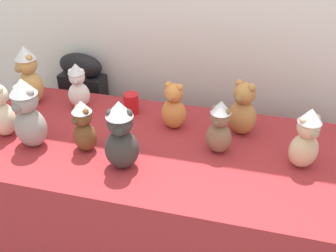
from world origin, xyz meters
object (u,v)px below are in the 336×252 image
(teddy_bear_mocha, at_px, (219,128))
(party_cup_red, at_px, (131,103))
(teddy_bear_charcoal, at_px, (121,136))
(teddy_bear_ginger, at_px, (174,107))
(display_table, at_px, (168,207))
(teddy_bear_honey, at_px, (29,75))
(instrument_case, at_px, (88,121))
(teddy_bear_ash, at_px, (28,114))
(teddy_bear_cream, at_px, (0,111))
(teddy_bear_caramel, at_px, (243,110))
(teddy_bear_chestnut, at_px, (84,126))
(teddy_bear_snow, at_px, (78,86))
(teddy_bear_sand, at_px, (306,139))

(teddy_bear_mocha, bearing_deg, party_cup_red, 170.44)
(teddy_bear_charcoal, bearing_deg, teddy_bear_ginger, 55.91)
(display_table, height_order, teddy_bear_honey, teddy_bear_honey)
(instrument_case, xyz_separation_m, party_cup_red, (0.41, -0.28, 0.34))
(teddy_bear_ash, distance_m, teddy_bear_honey, 0.43)
(display_table, xyz_separation_m, instrument_case, (-0.68, 0.54, 0.10))
(teddy_bear_cream, bearing_deg, party_cup_red, 56.53)
(instrument_case, distance_m, teddy_bear_caramel, 1.13)
(teddy_bear_ash, relative_size, teddy_bear_cream, 1.26)
(teddy_bear_chestnut, bearing_deg, teddy_bear_ginger, 67.25)
(instrument_case, xyz_separation_m, teddy_bear_snow, (0.12, -0.29, 0.41))
(teddy_bear_chestnut, relative_size, teddy_bear_mocha, 0.98)
(teddy_bear_sand, bearing_deg, teddy_bear_honey, 137.22)
(teddy_bear_charcoal, xyz_separation_m, party_cup_red, (-0.11, 0.45, -0.10))
(display_table, height_order, teddy_bear_caramel, teddy_bear_caramel)
(display_table, bearing_deg, teddy_bear_charcoal, -130.40)
(display_table, xyz_separation_m, teddy_bear_ash, (-0.62, -0.14, 0.55))
(teddy_bear_snow, distance_m, party_cup_red, 0.30)
(teddy_bear_ginger, bearing_deg, display_table, -73.66)
(display_table, relative_size, teddy_bear_sand, 6.84)
(teddy_bear_ash, xyz_separation_m, teddy_bear_mocha, (0.85, 0.17, -0.04))
(teddy_bear_ash, xyz_separation_m, teddy_bear_sand, (1.22, 0.15, -0.03))
(display_table, bearing_deg, teddy_bear_chestnut, -163.61)
(instrument_case, relative_size, teddy_bear_charcoal, 2.90)
(display_table, distance_m, teddy_bear_mocha, 0.56)
(instrument_case, distance_m, teddy_bear_cream, 0.77)
(teddy_bear_ash, xyz_separation_m, teddy_bear_snow, (0.06, 0.39, -0.05))
(teddy_bear_caramel, distance_m, teddy_bear_ginger, 0.33)
(teddy_bear_ash, height_order, teddy_bear_honey, teddy_bear_ash)
(display_table, bearing_deg, teddy_bear_ginger, 95.51)
(teddy_bear_charcoal, bearing_deg, display_table, 36.44)
(teddy_bear_snow, xyz_separation_m, teddy_bear_honey, (-0.28, -0.01, 0.04))
(teddy_bear_chestnut, bearing_deg, teddy_bear_charcoal, 7.40)
(teddy_bear_caramel, bearing_deg, teddy_bear_snow, -155.93)
(party_cup_red, bearing_deg, teddy_bear_sand, -15.91)
(display_table, height_order, teddy_bear_chestnut, teddy_bear_chestnut)
(teddy_bear_caramel, height_order, teddy_bear_charcoal, teddy_bear_charcoal)
(teddy_bear_honey, height_order, party_cup_red, teddy_bear_honey)
(display_table, bearing_deg, teddy_bear_mocha, 7.71)
(teddy_bear_chestnut, bearing_deg, party_cup_red, 102.99)
(teddy_bear_honey, bearing_deg, teddy_bear_chestnut, -7.11)
(teddy_bear_snow, height_order, teddy_bear_charcoal, teddy_bear_charcoal)
(teddy_bear_ash, xyz_separation_m, teddy_bear_honey, (-0.22, 0.38, -0.01))
(teddy_bear_snow, height_order, party_cup_red, teddy_bear_snow)
(display_table, xyz_separation_m, teddy_bear_honey, (-0.84, 0.24, 0.55))
(teddy_bear_cream, height_order, party_cup_red, teddy_bear_cream)
(teddy_bear_ash, bearing_deg, teddy_bear_cream, 177.63)
(teddy_bear_chestnut, height_order, teddy_bear_honey, teddy_bear_honey)
(teddy_bear_ash, distance_m, teddy_bear_mocha, 0.87)
(teddy_bear_cream, distance_m, teddy_bear_snow, 0.42)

